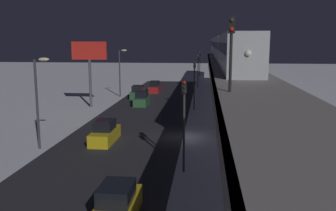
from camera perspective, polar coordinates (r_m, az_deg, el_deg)
The scene contains 17 objects.
ground_plane at distance 35.11m, azimuth 1.79°, elevation -4.89°, with size 240.00×240.00×0.00m, color white.
avenue_asphalt at distance 35.82m, azimuth -6.52°, elevation -4.64°, with size 11.00×98.12×0.01m, color #28282D.
elevated_railway at distance 34.19m, azimuth 10.52°, elevation 3.70°, with size 5.00×98.12×6.25m.
subway_train at distance 63.37m, azimuth 8.49°, elevation 8.93°, with size 2.94×74.07×3.40m.
rail_signal at distance 20.09m, azimuth 9.71°, elevation 9.82°, with size 0.36×0.41×4.00m.
sedan_red_2 at distance 65.90m, azimuth -2.06°, elevation 2.76°, with size 1.80×4.53×1.97m.
sedan_yellow at distance 19.28m, azimuth -7.89°, elevation -15.22°, with size 1.80×4.68×1.97m.
sedan_green at distance 52.63m, azimuth -4.05°, elevation 0.94°, with size 1.80×4.33×1.97m.
sedan_yellow_2 at distance 33.79m, azimuth -9.70°, elevation -4.22°, with size 1.80×4.78×1.97m.
sedan_green_2 at distance 59.37m, azimuth -4.69°, elevation 1.95°, with size 1.80×4.50×1.97m.
traffic_light_near at distance 25.01m, azimuth 2.49°, elevation -1.07°, with size 0.32×0.44×6.40m.
traffic_light_mid at distance 48.52m, azimuth 4.09°, elevation 4.23°, with size 0.32×0.44×6.40m.
traffic_light_far at distance 72.19m, azimuth 4.65°, elevation 6.07°, with size 0.32×0.44×6.40m.
traffic_light_distant at distance 95.90m, azimuth 4.93°, elevation 6.99°, with size 0.32×0.44×6.40m.
commercial_billboard at distance 51.40m, azimuth -12.01°, elevation 7.30°, with size 4.80×0.36×8.90m.
street_lamp_near at distance 32.16m, azimuth -19.24°, elevation 1.94°, with size 1.35×0.44×7.65m.
street_lamp_far at distance 60.56m, azimuth -7.25°, elevation 5.88°, with size 1.35×0.44×7.65m.
Camera 1 is at (-2.29, 33.88, 8.94)m, focal length 39.60 mm.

